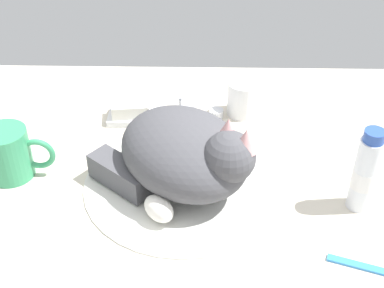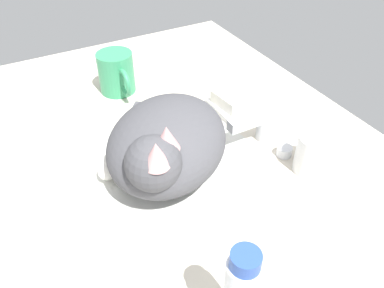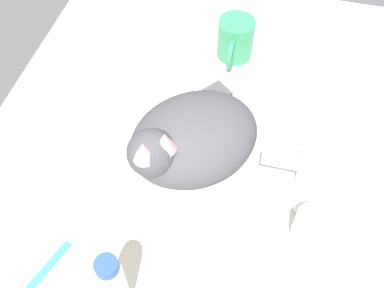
% 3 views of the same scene
% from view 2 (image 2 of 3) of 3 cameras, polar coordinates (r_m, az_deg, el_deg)
% --- Properties ---
extents(ground_plane, '(1.10, 0.83, 0.03)m').
position_cam_2_polar(ground_plane, '(0.69, -3.32, -5.09)').
color(ground_plane, beige).
extents(sink_basin, '(0.34, 0.34, 0.01)m').
position_cam_2_polar(sink_basin, '(0.68, -3.38, -4.00)').
color(sink_basin, silver).
rests_on(sink_basin, ground_plane).
extents(faucet, '(0.14, 0.10, 0.06)m').
position_cam_2_polar(faucet, '(0.74, 10.02, 2.31)').
color(faucet, silver).
rests_on(faucet, ground_plane).
extents(cat, '(0.31, 0.30, 0.15)m').
position_cam_2_polar(cat, '(0.63, -4.07, -0.04)').
color(cat, '#4C4C51').
rests_on(cat, sink_basin).
extents(coffee_mug, '(0.12, 0.08, 0.09)m').
position_cam_2_polar(coffee_mug, '(0.89, -10.88, 10.07)').
color(coffee_mug, '#389966').
rests_on(coffee_mug, ground_plane).
extents(rinse_cup, '(0.06, 0.06, 0.07)m').
position_cam_2_polar(rinse_cup, '(0.69, 17.32, -1.38)').
color(rinse_cup, white).
rests_on(rinse_cup, ground_plane).
extents(soap_dish, '(0.09, 0.06, 0.01)m').
position_cam_2_polar(soap_dish, '(0.83, 5.44, 5.27)').
color(soap_dish, white).
rests_on(soap_dish, ground_plane).
extents(soap_bar, '(0.08, 0.06, 0.03)m').
position_cam_2_polar(soap_bar, '(0.82, 5.52, 6.39)').
color(soap_bar, white).
rests_on(soap_bar, soap_dish).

